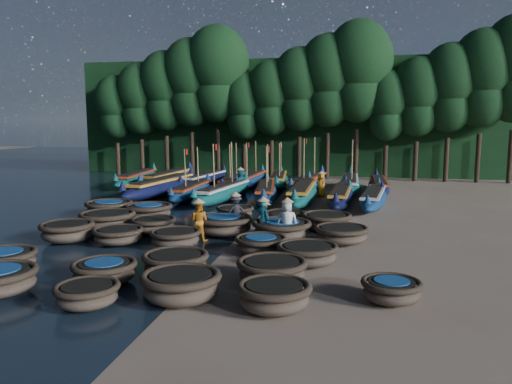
% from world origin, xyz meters
% --- Properties ---
extents(ground, '(120.00, 120.00, 0.00)m').
position_xyz_m(ground, '(0.00, 0.00, 0.00)').
color(ground, '#7E6D5C').
rests_on(ground, ground).
extents(foliage_wall, '(40.00, 3.00, 10.00)m').
position_xyz_m(foliage_wall, '(0.00, 23.50, 5.00)').
color(foliage_wall, black).
rests_on(foliage_wall, ground).
extents(coracle_2, '(1.95, 1.95, 0.63)m').
position_xyz_m(coracle_2, '(-2.02, -9.68, 0.36)').
color(coracle_2, brown).
rests_on(coracle_2, ground).
extents(coracle_3, '(2.49, 2.49, 0.83)m').
position_xyz_m(coracle_3, '(0.22, -8.87, 0.47)').
color(coracle_3, brown).
rests_on(coracle_3, ground).
extents(coracle_4, '(2.23, 2.23, 0.75)m').
position_xyz_m(coracle_4, '(2.74, -9.03, 0.43)').
color(coracle_4, brown).
rests_on(coracle_4, ground).
extents(coracle_5, '(2.39, 2.39, 0.70)m').
position_xyz_m(coracle_5, '(-6.20, -7.46, 0.40)').
color(coracle_5, brown).
rests_on(coracle_5, ground).
extents(coracle_6, '(2.09, 2.09, 0.67)m').
position_xyz_m(coracle_6, '(-2.52, -7.84, 0.39)').
color(coracle_6, brown).
rests_on(coracle_6, ground).
extents(coracle_7, '(2.13, 2.13, 0.77)m').
position_xyz_m(coracle_7, '(-0.68, -6.85, 0.44)').
color(coracle_7, brown).
rests_on(coracle_7, ground).
extents(coracle_8, '(2.16, 2.16, 0.76)m').
position_xyz_m(coracle_8, '(2.34, -6.98, 0.43)').
color(coracle_8, brown).
rests_on(coracle_8, ground).
extents(coracle_9, '(1.88, 1.88, 0.63)m').
position_xyz_m(coracle_9, '(5.68, -7.82, 0.37)').
color(coracle_9, brown).
rests_on(coracle_9, ground).
extents(coracle_10, '(2.51, 2.51, 0.80)m').
position_xyz_m(coracle_10, '(-6.42, -3.52, 0.46)').
color(coracle_10, brown).
rests_on(coracle_10, ground).
extents(coracle_11, '(2.17, 2.17, 0.66)m').
position_xyz_m(coracle_11, '(-4.29, -3.43, 0.37)').
color(coracle_11, brown).
rests_on(coracle_11, ground).
extents(coracle_12, '(2.34, 2.34, 0.68)m').
position_xyz_m(coracle_12, '(-1.95, -3.45, 0.39)').
color(coracle_12, brown).
rests_on(coracle_12, ground).
extents(coracle_13, '(2.10, 2.10, 0.65)m').
position_xyz_m(coracle_13, '(1.40, -3.74, 0.38)').
color(coracle_13, brown).
rests_on(coracle_13, ground).
extents(coracle_14, '(2.16, 2.16, 0.72)m').
position_xyz_m(coracle_14, '(3.18, -4.83, 0.41)').
color(coracle_14, brown).
rests_on(coracle_14, ground).
extents(coracle_15, '(2.53, 2.53, 0.82)m').
position_xyz_m(coracle_15, '(-5.90, -1.20, 0.47)').
color(coracle_15, brown).
rests_on(coracle_15, ground).
extents(coracle_16, '(2.30, 2.30, 0.70)m').
position_xyz_m(coracle_16, '(-3.65, -1.49, 0.40)').
color(coracle_16, brown).
rests_on(coracle_16, ground).
extents(coracle_17, '(2.51, 2.51, 0.82)m').
position_xyz_m(coracle_17, '(-0.70, -1.09, 0.48)').
color(coracle_17, brown).
rests_on(coracle_17, ground).
extents(coracle_18, '(2.52, 2.52, 0.80)m').
position_xyz_m(coracle_18, '(1.83, -1.51, 0.46)').
color(coracle_18, brown).
rests_on(coracle_18, ground).
extents(coracle_19, '(2.12, 2.12, 0.70)m').
position_xyz_m(coracle_19, '(4.20, -1.64, 0.40)').
color(coracle_19, brown).
rests_on(coracle_19, ground).
extents(coracle_20, '(2.85, 2.85, 0.80)m').
position_xyz_m(coracle_20, '(-7.31, 1.61, 0.46)').
color(coracle_20, brown).
rests_on(coracle_20, ground).
extents(coracle_21, '(2.45, 2.45, 0.81)m').
position_xyz_m(coracle_21, '(-4.97, 1.08, 0.47)').
color(coracle_21, brown).
rests_on(coracle_21, ground).
extents(coracle_22, '(2.14, 2.14, 0.65)m').
position_xyz_m(coracle_22, '(-1.00, 2.21, 0.37)').
color(coracle_22, brown).
rests_on(coracle_22, ground).
extents(coracle_23, '(1.95, 1.95, 0.64)m').
position_xyz_m(coracle_23, '(1.55, 1.44, 0.37)').
color(coracle_23, brown).
rests_on(coracle_23, ground).
extents(coracle_24, '(2.61, 2.61, 0.77)m').
position_xyz_m(coracle_24, '(3.50, 0.58, 0.44)').
color(coracle_24, brown).
rests_on(coracle_24, ground).
extents(long_boat_2, '(2.73, 9.00, 1.60)m').
position_xyz_m(long_boat_2, '(-7.41, 8.72, 0.61)').
color(long_boat_2, '#0F1537').
rests_on(long_boat_2, ground).
extents(long_boat_3, '(1.30, 7.36, 3.13)m').
position_xyz_m(long_boat_3, '(-5.16, 8.00, 0.50)').
color(long_boat_3, navy).
rests_on(long_boat_3, ground).
extents(long_boat_4, '(2.52, 8.11, 3.47)m').
position_xyz_m(long_boat_4, '(-2.98, 7.32, 0.55)').
color(long_boat_4, '#0F5752').
rests_on(long_boat_4, ground).
extents(long_boat_5, '(2.48, 7.74, 3.32)m').
position_xyz_m(long_boat_5, '(-0.57, 8.19, 0.53)').
color(long_boat_5, navy).
rests_on(long_boat_5, ground).
extents(long_boat_6, '(1.53, 8.66, 1.52)m').
position_xyz_m(long_boat_6, '(1.69, 7.84, 0.58)').
color(long_boat_6, '#0F5752').
rests_on(long_boat_6, ground).
extents(long_boat_7, '(1.69, 7.82, 1.38)m').
position_xyz_m(long_boat_7, '(3.91, 7.46, 0.52)').
color(long_boat_7, '#0F1537').
rests_on(long_boat_7, ground).
extents(long_boat_8, '(2.17, 7.52, 1.33)m').
position_xyz_m(long_boat_8, '(5.71, 7.14, 0.51)').
color(long_boat_8, navy).
rests_on(long_boat_8, ground).
extents(long_boat_9, '(1.94, 8.06, 1.42)m').
position_xyz_m(long_boat_9, '(-11.09, 13.12, 0.54)').
color(long_boat_9, '#0F5752').
rests_on(long_boat_9, ground).
extents(long_boat_10, '(2.14, 8.50, 1.50)m').
position_xyz_m(long_boat_10, '(-8.76, 13.32, 0.57)').
color(long_boat_10, navy).
rests_on(long_boat_10, ground).
extents(long_boat_11, '(2.36, 7.71, 1.37)m').
position_xyz_m(long_boat_11, '(-6.05, 13.56, 0.52)').
color(long_boat_11, '#0F1537').
rests_on(long_boat_11, ground).
extents(long_boat_12, '(1.73, 7.46, 3.17)m').
position_xyz_m(long_boat_12, '(-3.77, 12.84, 0.50)').
color(long_boat_12, '#0F1537').
rests_on(long_boat_12, ground).
extents(long_boat_13, '(1.72, 7.62, 3.24)m').
position_xyz_m(long_boat_13, '(-2.77, 14.33, 0.51)').
color(long_boat_13, navy).
rests_on(long_boat_13, ground).
extents(long_boat_14, '(2.10, 7.51, 3.21)m').
position_xyz_m(long_boat_14, '(-0.73, 14.52, 0.51)').
color(long_boat_14, '#0F5752').
rests_on(long_boat_14, ground).
extents(long_boat_15, '(2.84, 8.44, 3.63)m').
position_xyz_m(long_boat_15, '(1.58, 12.52, 0.58)').
color(long_boat_15, navy).
rests_on(long_boat_15, ground).
extents(long_boat_16, '(1.46, 8.18, 3.48)m').
position_xyz_m(long_boat_16, '(4.35, 12.73, 0.55)').
color(long_boat_16, '#0F5752').
rests_on(long_boat_16, ground).
extents(long_boat_17, '(1.38, 7.58, 1.33)m').
position_xyz_m(long_boat_17, '(6.22, 12.65, 0.51)').
color(long_boat_17, '#0F1537').
rests_on(long_boat_17, ground).
extents(fisherman_0, '(0.91, 0.66, 1.91)m').
position_xyz_m(fisherman_0, '(2.09, -1.89, 0.91)').
color(fisherman_0, silver).
rests_on(fisherman_0, ground).
extents(fisherman_1, '(0.73, 0.70, 1.88)m').
position_xyz_m(fisherman_1, '(1.09, -1.63, 0.94)').
color(fisherman_1, '#1A6371').
rests_on(fisherman_1, ground).
extents(fisherman_2, '(0.84, 0.68, 1.83)m').
position_xyz_m(fisherman_2, '(-1.41, -2.25, 0.87)').
color(fisherman_2, '#C7751A').
rests_on(fisherman_2, ground).
extents(fisherman_3, '(1.21, 1.07, 1.82)m').
position_xyz_m(fisherman_3, '(-0.41, -0.16, 0.85)').
color(fisherman_3, black).
rests_on(fisherman_3, ground).
extents(fisherman_4, '(0.72, 0.94, 1.69)m').
position_xyz_m(fisherman_4, '(1.12, -1.42, 0.82)').
color(fisherman_4, silver).
rests_on(fisherman_4, ground).
extents(fisherman_5, '(0.92, 1.69, 1.94)m').
position_xyz_m(fisherman_5, '(-2.46, 9.71, 0.90)').
color(fisherman_5, '#1A6371').
rests_on(fisherman_5, ground).
extents(fisherman_6, '(0.89, 0.88, 1.75)m').
position_xyz_m(fisherman_6, '(2.60, 10.20, 0.84)').
color(fisherman_6, '#C7751A').
rests_on(fisherman_6, ground).
extents(tree_0, '(3.68, 3.68, 8.68)m').
position_xyz_m(tree_0, '(-16.00, 20.00, 5.97)').
color(tree_0, black).
rests_on(tree_0, ground).
extents(tree_1, '(4.09, 4.09, 9.65)m').
position_xyz_m(tree_1, '(-13.70, 20.00, 6.65)').
color(tree_1, black).
rests_on(tree_1, ground).
extents(tree_2, '(4.51, 4.51, 10.63)m').
position_xyz_m(tree_2, '(-11.40, 20.00, 7.32)').
color(tree_2, black).
rests_on(tree_2, ground).
extents(tree_3, '(4.92, 4.92, 11.60)m').
position_xyz_m(tree_3, '(-9.10, 20.00, 8.00)').
color(tree_3, black).
rests_on(tree_3, ground).
extents(tree_4, '(5.34, 5.34, 12.58)m').
position_xyz_m(tree_4, '(-6.80, 20.00, 8.67)').
color(tree_4, black).
rests_on(tree_4, ground).
extents(tree_5, '(3.68, 3.68, 8.68)m').
position_xyz_m(tree_5, '(-4.50, 20.00, 5.97)').
color(tree_5, black).
rests_on(tree_5, ground).
extents(tree_6, '(4.09, 4.09, 9.65)m').
position_xyz_m(tree_6, '(-2.20, 20.00, 6.65)').
color(tree_6, black).
rests_on(tree_6, ground).
extents(tree_7, '(4.51, 4.51, 10.63)m').
position_xyz_m(tree_7, '(0.10, 20.00, 7.32)').
color(tree_7, black).
rests_on(tree_7, ground).
extents(tree_8, '(4.92, 4.92, 11.60)m').
position_xyz_m(tree_8, '(2.40, 20.00, 8.00)').
color(tree_8, black).
rests_on(tree_8, ground).
extents(tree_9, '(5.34, 5.34, 12.58)m').
position_xyz_m(tree_9, '(4.70, 20.00, 8.67)').
color(tree_9, black).
rests_on(tree_9, ground).
extents(tree_10, '(3.68, 3.68, 8.68)m').
position_xyz_m(tree_10, '(7.00, 20.00, 5.97)').
color(tree_10, black).
rests_on(tree_10, ground).
extents(tree_11, '(4.09, 4.09, 9.65)m').
position_xyz_m(tree_11, '(9.30, 20.00, 6.65)').
color(tree_11, black).
rests_on(tree_11, ground).
extents(tree_12, '(4.51, 4.51, 10.63)m').
position_xyz_m(tree_12, '(11.60, 20.00, 7.32)').
color(tree_12, black).
rests_on(tree_12, ground).
extents(tree_13, '(4.92, 4.92, 11.60)m').
position_xyz_m(tree_13, '(13.90, 20.00, 8.00)').
color(tree_13, black).
rests_on(tree_13, ground).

